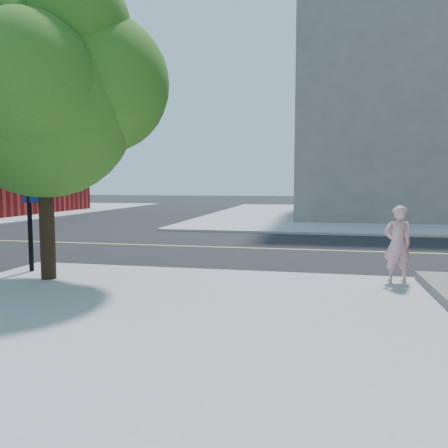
# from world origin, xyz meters

# --- Properties ---
(ground) EXTENTS (140.00, 140.00, 0.00)m
(ground) POSITION_xyz_m (0.00, 0.00, 0.00)
(ground) COLOR black
(ground) RESTS_ON ground
(road_ew) EXTENTS (140.00, 9.00, 0.01)m
(road_ew) POSITION_xyz_m (0.00, 4.50, 0.01)
(road_ew) COLOR black
(road_ew) RESTS_ON ground
(sidewalk_ne) EXTENTS (29.00, 25.00, 0.12)m
(sidewalk_ne) POSITION_xyz_m (13.50, 21.50, 0.06)
(sidewalk_ne) COLOR #9B9B9B
(sidewalk_ne) RESTS_ON ground
(filler_ne) EXTENTS (18.00, 16.00, 14.00)m
(filler_ne) POSITION_xyz_m (14.00, 22.00, 7.12)
(filler_ne) COLOR slate
(filler_ne) RESTS_ON sidewalk_ne
(man_on_phone) EXTENTS (0.66, 0.51, 1.63)m
(man_on_phone) POSITION_xyz_m (7.95, -0.60, 0.93)
(man_on_phone) COLOR #EBA7B3
(man_on_phone) RESTS_ON sidewalk_se
(street_tree) EXTENTS (4.89, 4.45, 6.50)m
(street_tree) POSITION_xyz_m (0.61, -1.78, 4.31)
(street_tree) COLOR black
(street_tree) RESTS_ON sidewalk_se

